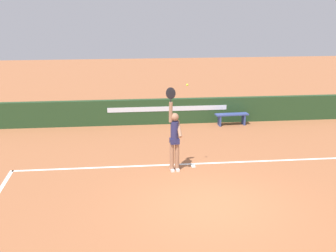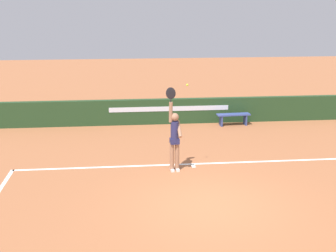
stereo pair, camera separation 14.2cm
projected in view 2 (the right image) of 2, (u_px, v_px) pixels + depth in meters
ground_plane at (210, 205)px, 10.75m from camera, size 60.00×60.00×0.00m
court_lines at (211, 206)px, 10.69m from camera, size 10.83×5.99×0.00m
back_wall at (175, 111)px, 17.95m from camera, size 15.63×0.26×1.02m
tennis_player at (174, 137)px, 12.68m from camera, size 0.48×0.44×2.50m
tennis_ball at (187, 85)px, 12.24m from camera, size 0.07×0.07×0.07m
courtside_bench_near at (233, 117)px, 17.68m from camera, size 1.35×0.45×0.47m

